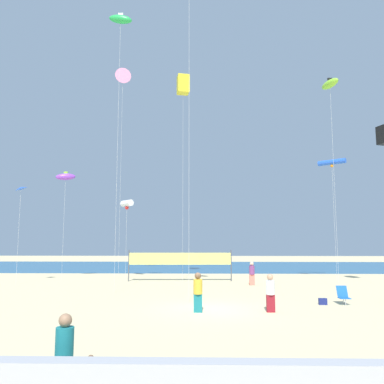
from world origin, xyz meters
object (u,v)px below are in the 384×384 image
(volleyball_net, at_px, (180,260))
(kite_white_tube, at_px, (127,204))
(beachgoer_plum_shirt, at_px, (252,273))
(toddler_figure, at_px, (90,375))
(kite_pink_delta, at_px, (123,77))
(kite_lime_inflatable, at_px, (330,84))
(kite_yellow_box, at_px, (183,85))
(beachgoer_mustard_shirt, at_px, (198,291))
(kite_blue_tube, at_px, (332,162))
(beachgoer_white_shirt, at_px, (270,292))
(kite_blue_diamond, at_px, (21,189))
(folding_beach_chair, at_px, (343,295))
(kite_green_inflatable, at_px, (121,20))
(mother_figure, at_px, (64,351))
(kite_violet_inflatable, at_px, (66,177))
(beach_handbag, at_px, (323,302))

(volleyball_net, xyz_separation_m, kite_white_tube, (-4.57, 1.67, 4.56))
(volleyball_net, bearing_deg, beachgoer_plum_shirt, -25.41)
(toddler_figure, height_order, kite_pink_delta, kite_pink_delta)
(kite_lime_inflatable, xyz_separation_m, kite_yellow_box, (-10.63, 4.53, 1.94))
(kite_yellow_box, bearing_deg, volleyball_net, -109.00)
(beachgoer_mustard_shirt, distance_m, volleyball_net, 13.01)
(beachgoer_plum_shirt, bearing_deg, kite_blue_tube, -88.20)
(beachgoer_white_shirt, height_order, kite_yellow_box, kite_yellow_box)
(beachgoer_white_shirt, xyz_separation_m, kite_white_tube, (-9.34, 14.46, 5.30))
(volleyball_net, bearing_deg, kite_blue_diamond, -167.01)
(beachgoer_mustard_shirt, distance_m, kite_white_tube, 16.65)
(beachgoer_white_shirt, distance_m, kite_pink_delta, 26.82)
(kite_yellow_box, bearing_deg, beachgoer_mustard_shirt, -84.24)
(beachgoer_white_shirt, distance_m, folding_beach_chair, 4.60)
(kite_blue_tube, xyz_separation_m, kite_lime_inflatable, (-1.52, -4.88, 4.66))
(beachgoer_plum_shirt, distance_m, kite_green_inflatable, 19.33)
(beachgoer_mustard_shirt, xyz_separation_m, kite_white_tube, (-6.10, 14.57, 5.27))
(mother_figure, bearing_deg, kite_violet_inflatable, 88.49)
(kite_lime_inflatable, bearing_deg, kite_violet_inflatable, 168.08)
(beachgoer_plum_shirt, bearing_deg, kite_lime_inflatable, -128.89)
(mother_figure, distance_m, kite_pink_delta, 32.36)
(kite_lime_inflatable, bearing_deg, toddler_figure, -121.79)
(beachgoer_plum_shirt, bearing_deg, toddler_figure, 140.17)
(beachgoer_white_shirt, relative_size, kite_white_tube, 0.26)
(mother_figure, distance_m, kite_blue_diamond, 23.01)
(beachgoer_plum_shirt, height_order, kite_white_tube, kite_white_tube)
(kite_white_tube, xyz_separation_m, kite_lime_inflatable, (15.38, -5.69, 7.92))
(mother_figure, bearing_deg, beachgoer_white_shirt, 36.55)
(kite_white_tube, bearing_deg, beachgoer_mustard_shirt, -67.29)
(beachgoer_plum_shirt, bearing_deg, kite_blue_diamond, 67.10)
(mother_figure, height_order, kite_lime_inflatable, kite_lime_inflatable)
(mother_figure, bearing_deg, beachgoer_plum_shirt, 50.59)
(volleyball_net, relative_size, kite_pink_delta, 0.42)
(beachgoer_mustard_shirt, bearing_deg, beachgoer_white_shirt, -46.39)
(beachgoer_plum_shirt, relative_size, beach_handbag, 4.21)
(kite_blue_tube, bearing_deg, kite_yellow_box, -178.36)
(beach_handbag, relative_size, kite_yellow_box, 0.02)
(toddler_figure, bearing_deg, kite_blue_diamond, 103.70)
(beachgoer_mustard_shirt, relative_size, kite_blue_diamond, 0.24)
(kite_violet_inflatable, bearing_deg, mother_figure, -70.04)
(toddler_figure, distance_m, kite_lime_inflatable, 25.56)
(beachgoer_mustard_shirt, relative_size, beach_handbag, 4.44)
(beach_handbag, bearing_deg, toddler_figure, -125.33)
(kite_yellow_box, bearing_deg, beachgoer_white_shirt, -70.96)
(beachgoer_mustard_shirt, distance_m, kite_blue_diamond, 17.68)
(kite_blue_tube, bearing_deg, kite_violet_inflatable, -178.34)
(beachgoer_white_shirt, distance_m, kite_yellow_box, 20.69)
(kite_green_inflatable, relative_size, kite_blue_tube, 1.86)
(beach_handbag, height_order, kite_white_tube, kite_white_tube)
(kite_blue_diamond, bearing_deg, kite_blue_tube, 8.40)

